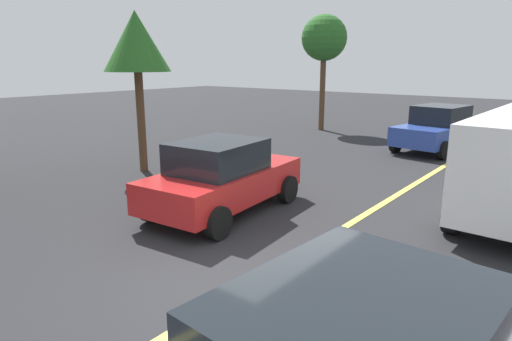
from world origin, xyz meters
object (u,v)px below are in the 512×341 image
object	(u,v)px
car_red_crossing	(222,177)
tree_right_verge	(324,39)
car_blue_far_lane	(438,128)
tree_left_verge	(136,43)

from	to	relation	value
car_red_crossing	tree_right_verge	bearing A→B (deg)	20.45
tree_right_verge	car_blue_far_lane	bearing A→B (deg)	-107.13
car_red_crossing	car_blue_far_lane	bearing A→B (deg)	-8.72
car_blue_far_lane	tree_left_verge	world-z (taller)	tree_left_verge
tree_left_verge	tree_right_verge	distance (m)	10.61
tree_left_verge	car_red_crossing	bearing A→B (deg)	-106.55
car_blue_far_lane	tree_left_verge	bearing A→B (deg)	145.57
car_blue_far_lane	car_red_crossing	xyz separation A→B (m)	(-10.07, 1.55, -0.02)
car_blue_far_lane	tree_right_verge	size ratio (longest dim) A/B	0.78
car_blue_far_lane	car_red_crossing	distance (m)	10.19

